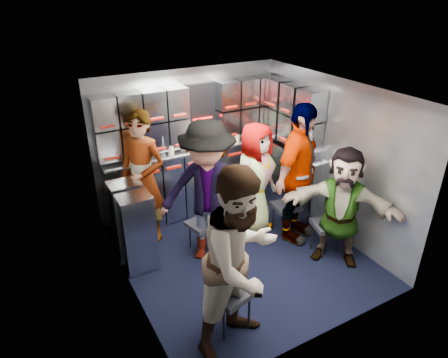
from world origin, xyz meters
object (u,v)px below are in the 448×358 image
attendant_standing (143,179)px  attendant_arc_a (241,262)px  jump_seat_mid_right (286,207)px  jump_seat_near_right (327,226)px  attendant_arc_c (255,179)px  attendant_arc_e (341,207)px  jump_seat_mid_left (202,225)px  attendant_arc_d (298,175)px  jump_seat_near_left (230,295)px  jump_seat_center (247,196)px  attendant_arc_b (208,194)px

attendant_standing → attendant_arc_a: size_ratio=0.96×
jump_seat_mid_right → jump_seat_near_right: jump_seat_near_right is taller
attendant_standing → attendant_arc_c: 1.46m
jump_seat_near_right → attendant_arc_e: (0.00, -0.18, 0.38)m
jump_seat_near_right → attendant_standing: bearing=143.6°
jump_seat_mid_left → attendant_arc_d: 1.38m
jump_seat_near_left → attendant_standing: size_ratio=0.26×
jump_seat_near_left → jump_seat_center: bearing=53.3°
jump_seat_near_left → attendant_standing: bearing=95.9°
jump_seat_mid_left → attendant_arc_a: attendant_arc_a is taller
jump_seat_near_left → jump_seat_near_right: 1.78m
attendant_arc_b → attendant_arc_a: bearing=-64.6°
attendant_arc_c → attendant_arc_a: bearing=-149.3°
jump_seat_near_right → attendant_arc_c: size_ratio=0.27×
jump_seat_near_left → attendant_arc_d: 1.89m
jump_seat_center → jump_seat_near_right: 1.18m
jump_seat_mid_left → jump_seat_mid_right: size_ratio=0.99×
attendant_arc_a → attendant_arc_c: bearing=35.5°
attendant_arc_b → jump_seat_mid_right: bearing=40.4°
jump_seat_mid_right → attendant_arc_c: (-0.38, 0.23, 0.42)m
attendant_arc_a → jump_seat_mid_left: bearing=59.5°
jump_seat_near_right → attendant_arc_d: bearing=109.4°
attendant_arc_b → jump_seat_near_left: bearing=-66.8°
attendant_arc_a → jump_seat_center: bearing=38.4°
jump_seat_near_left → jump_seat_mid_left: jump_seat_near_left is taller
attendant_standing → attendant_arc_d: bearing=24.0°
attendant_arc_c → attendant_arc_d: bearing=-69.9°
jump_seat_near_left → jump_seat_mid_left: bearing=75.7°
jump_seat_center → attendant_arc_e: attendant_arc_e is taller
attendant_arc_c → attendant_arc_d: (0.38, -0.41, 0.15)m
attendant_standing → attendant_arc_c: bearing=31.1°
attendant_arc_a → jump_seat_mid_right: bearing=22.9°
jump_seat_near_left → jump_seat_near_right: (1.70, 0.51, -0.04)m
jump_seat_mid_left → attendant_arc_a: bearing=-102.7°
jump_seat_near_right → attendant_arc_e: attendant_arc_e is taller
jump_seat_mid_left → attendant_arc_b: 0.57m
attendant_standing → jump_seat_near_left: bearing=-31.6°
attendant_arc_b → attendant_arc_d: bearing=31.9°
attendant_arc_a → attendant_arc_c: attendant_arc_a is taller
jump_seat_mid_right → attendant_arc_b: 1.32m
jump_seat_mid_left → attendant_arc_c: 0.93m
jump_seat_near_right → jump_seat_mid_right: bearing=104.2°
jump_seat_mid_right → jump_seat_near_right: bearing=-75.8°
attendant_arc_c → jump_seat_mid_left: bearing=162.0°
attendant_arc_b → attendant_arc_c: (0.83, 0.25, -0.12)m
jump_seat_near_left → attendant_arc_a: 0.55m
attendant_standing → attendant_arc_a: attendant_arc_a is taller
jump_seat_mid_left → attendant_standing: (-0.53, 0.60, 0.53)m
jump_seat_center → jump_seat_near_right: bearing=-62.8°
jump_seat_near_right → attendant_arc_b: 1.59m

